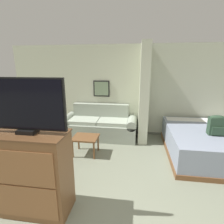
{
  "coord_description": "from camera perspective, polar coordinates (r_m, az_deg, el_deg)",
  "views": [
    {
      "loc": [
        0.11,
        -1.34,
        2.02
      ],
      "look_at": [
        -0.41,
        2.25,
        1.05
      ],
      "focal_mm": 28.0,
      "sensor_mm": 36.0,
      "label": 1
    }
  ],
  "objects": [
    {
      "name": "tv_dresser",
      "position": [
        2.75,
        -24.39,
        -17.76
      ],
      "size": [
        1.01,
        0.49,
        1.18
      ],
      "color": "brown",
      "rests_on": "ground_plane"
    },
    {
      "name": "wall_partition_pillar",
      "position": [
        4.75,
        10.41,
        5.99
      ],
      "size": [
        0.24,
        0.8,
        2.6
      ],
      "color": "beige",
      "rests_on": "ground_plane"
    },
    {
      "name": "couch",
      "position": [
        5.07,
        -4.19,
        -4.47
      ],
      "size": [
        2.13,
        0.84,
        0.92
      ],
      "color": "#99A393",
      "rests_on": "ground_plane"
    },
    {
      "name": "backpack",
      "position": [
        4.26,
        31.01,
        -3.63
      ],
      "size": [
        0.31,
        0.2,
        0.43
      ],
      "color": "#2D4733",
      "rests_on": "bed"
    },
    {
      "name": "coffee_table",
      "position": [
        4.14,
        -8.63,
        -8.75
      ],
      "size": [
        0.57,
        0.5,
        0.43
      ],
      "color": "brown",
      "rests_on": "ground_plane"
    },
    {
      "name": "table_lamp",
      "position": [
        5.33,
        -17.41,
        1.45
      ],
      "size": [
        0.37,
        0.37,
        0.44
      ],
      "color": "tan",
      "rests_on": "side_table"
    },
    {
      "name": "wall_back",
      "position": [
        5.2,
        7.03,
        6.82
      ],
      "size": [
        7.33,
        0.16,
        2.6
      ],
      "color": "beige",
      "rests_on": "ground_plane"
    },
    {
      "name": "bed",
      "position": [
        4.64,
        28.92,
        -8.71
      ],
      "size": [
        1.83,
        2.14,
        0.6
      ],
      "color": "brown",
      "rests_on": "ground_plane"
    },
    {
      "name": "side_table",
      "position": [
        5.43,
        -17.09,
        -2.52
      ],
      "size": [
        0.47,
        0.47,
        0.53
      ],
      "color": "brown",
      "rests_on": "ground_plane"
    },
    {
      "name": "tv",
      "position": [
        2.41,
        -26.78,
        1.81
      ],
      "size": [
        1.07,
        0.16,
        0.71
      ],
      "color": "black",
      "rests_on": "tv_dresser"
    }
  ]
}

